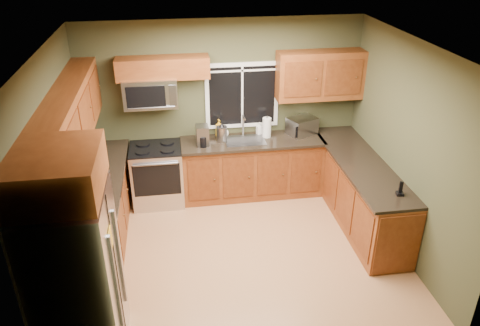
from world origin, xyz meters
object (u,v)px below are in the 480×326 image
object	(u,v)px
toaster_oven	(302,126)
kettle	(222,133)
microwave	(150,92)
coffee_maker	(202,136)
soap_bottle_a	(219,128)
paper_towel_roll	(267,127)
refrigerator	(78,279)
cordless_phone	(400,191)
soap_bottle_c	(224,131)
range	(158,175)
soap_bottle_b	(260,128)

from	to	relation	value
toaster_oven	kettle	xyz separation A→B (m)	(-1.26, -0.09, 0.00)
microwave	coffee_maker	world-z (taller)	microwave
coffee_maker	microwave	bearing A→B (deg)	165.70
soap_bottle_a	kettle	bearing A→B (deg)	-83.20
paper_towel_roll	soap_bottle_a	world-z (taller)	paper_towel_roll
refrigerator	cordless_phone	xyz separation A→B (m)	(3.64, 0.93, 0.10)
refrigerator	coffee_maker	bearing A→B (deg)	62.94
toaster_oven	soap_bottle_a	bearing A→B (deg)	175.55
soap_bottle_c	kettle	bearing A→B (deg)	-107.60
soap_bottle_c	cordless_phone	distance (m)	2.79
refrigerator	toaster_oven	distance (m)	4.14
range	toaster_oven	bearing A→B (deg)	3.29
coffee_maker	paper_towel_roll	size ratio (longest dim) A/B	0.88
coffee_maker	soap_bottle_b	world-z (taller)	coffee_maker
microwave	cordless_phone	distance (m)	3.63
paper_towel_roll	soap_bottle_b	size ratio (longest dim) A/B	1.80
toaster_oven	soap_bottle_a	size ratio (longest dim) A/B	1.87
range	kettle	size ratio (longest dim) A/B	3.24
paper_towel_roll	toaster_oven	bearing A→B (deg)	2.80
range	soap_bottle_c	size ratio (longest dim) A/B	4.96
toaster_oven	coffee_maker	xyz separation A→B (m)	(-1.56, -0.17, 0.01)
cordless_phone	kettle	bearing A→B (deg)	135.96
soap_bottle_c	soap_bottle_a	bearing A→B (deg)	156.37
range	microwave	distance (m)	1.27
range	microwave	bearing A→B (deg)	90.02
refrigerator	toaster_oven	world-z (taller)	refrigerator
microwave	paper_towel_roll	distance (m)	1.82
range	soap_bottle_b	size ratio (longest dim) A/B	4.96
kettle	cordless_phone	xyz separation A→B (m)	(1.95, -1.88, -0.08)
soap_bottle_b	cordless_phone	xyz separation A→B (m)	(1.34, -2.07, -0.04)
refrigerator	microwave	size ratio (longest dim) A/B	2.37
soap_bottle_a	paper_towel_roll	bearing A→B (deg)	-10.03
range	soap_bottle_b	world-z (taller)	soap_bottle_b
toaster_oven	refrigerator	bearing A→B (deg)	-135.52
microwave	coffee_maker	bearing A→B (deg)	-14.30
refrigerator	microwave	distance (m)	3.10
microwave	soap_bottle_c	size ratio (longest dim) A/B	4.02
refrigerator	soap_bottle_c	distance (m)	3.44
range	cordless_phone	bearing A→B (deg)	-32.01
coffee_maker	soap_bottle_b	size ratio (longest dim) A/B	1.58
kettle	soap_bottle_b	world-z (taller)	kettle
microwave	cordless_phone	size ratio (longest dim) A/B	4.13
soap_bottle_b	soap_bottle_a	bearing A→B (deg)	180.00
toaster_oven	cordless_phone	size ratio (longest dim) A/B	2.79
microwave	kettle	distance (m)	1.20
range	soap_bottle_c	world-z (taller)	soap_bottle_c
coffee_maker	kettle	bearing A→B (deg)	15.86
cordless_phone	toaster_oven	bearing A→B (deg)	109.12
toaster_oven	coffee_maker	bearing A→B (deg)	-173.66
soap_bottle_a	soap_bottle_b	distance (m)	0.64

